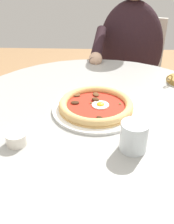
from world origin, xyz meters
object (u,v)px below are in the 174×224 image
Objects in this scene: pizza_on_plate at (96,106)px; diner_person at (127,78)px; water_glass at (134,138)px; cafe_chair_diner at (131,71)px; dining_table at (97,143)px; ramekin_capers at (16,138)px.

diner_person reaches higher than pizza_on_plate.
water_glass is at bearing -62.70° from pizza_on_plate.
cafe_chair_diner is (0.04, 0.14, -0.01)m from diner_person.
dining_table is 0.30m from water_glass.
diner_person reaches higher than water_glass.
pizza_on_plate is 0.37× the size of cafe_chair_diner.
cafe_chair_diner is (0.13, 1.11, -0.25)m from water_glass.
pizza_on_plate is at bearing 117.30° from water_glass.
cafe_chair_diner is (0.23, 0.90, -0.06)m from dining_table.
cafe_chair_diner reaches higher than pizza_on_plate.
ramekin_capers reaches higher than dining_table.
dining_table is 0.17m from pizza_on_plate.
water_glass reaches higher than pizza_on_plate.
cafe_chair_diner reaches higher than dining_table.
dining_table is at bearing 115.67° from water_glass.
cafe_chair_diner is at bearing 75.24° from pizza_on_plate.
pizza_on_plate is (-0.01, -0.00, 0.17)m from dining_table.
cafe_chair_diner is at bearing 83.44° from water_glass.
water_glass is at bearing -96.56° from cafe_chair_diner.
diner_person reaches higher than cafe_chair_diner.
water_glass is 0.34m from ramekin_capers.
ramekin_capers is at bearing -139.06° from pizza_on_plate.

